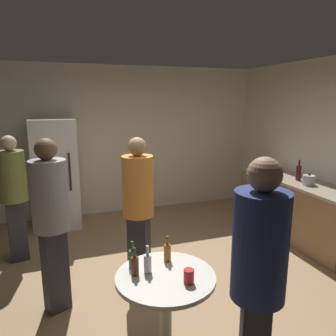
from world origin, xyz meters
TOP-DOWN VIEW (x-y plane):
  - ground_plane at (0.00, 0.00)m, footprint 5.20×5.20m
  - wall_back at (0.00, 2.63)m, footprint 5.32×0.06m
  - refrigerator at (-1.19, 2.20)m, footprint 0.70×0.68m
  - kitchen_counter at (2.28, 0.56)m, footprint 0.64×2.23m
  - kettle at (2.23, 0.29)m, footprint 0.24×0.17m
  - wine_bottle_on_counter at (2.29, 0.57)m, footprint 0.08×0.08m
  - foreground_table at (-0.39, -1.05)m, footprint 0.80×0.80m
  - beer_bottle_amber at (-0.30, -0.85)m, footprint 0.06×0.06m
  - beer_bottle_brown at (-0.61, -0.97)m, footprint 0.06×0.06m
  - beer_bottle_green at (-0.60, -0.85)m, footprint 0.06×0.06m
  - beer_bottle_clear at (-0.51, -0.97)m, footprint 0.06×0.06m
  - plastic_cup_red at (-0.25, -1.21)m, footprint 0.08×0.08m
  - person_in_orange_shirt at (-0.33, 0.04)m, footprint 0.47×0.47m
  - person_in_navy_shirt at (0.01, -1.71)m, footprint 0.46×0.46m
  - person_in_gray_shirt at (-1.23, -0.12)m, footprint 0.45×0.45m
  - person_in_olive_shirt at (-1.71, 1.13)m, footprint 0.40×0.40m

SIDE VIEW (x-z plane):
  - ground_plane at x=0.00m, z-range -0.10..0.00m
  - kitchen_counter at x=2.28m, z-range 0.00..0.90m
  - foreground_table at x=-0.39m, z-range 0.26..1.00m
  - plastic_cup_red at x=-0.25m, z-range 0.73..0.85m
  - beer_bottle_amber at x=-0.30m, z-range 0.70..0.93m
  - beer_bottle_brown at x=-0.61m, z-range 0.70..0.93m
  - beer_bottle_green at x=-0.60m, z-range 0.70..0.93m
  - beer_bottle_clear at x=-0.51m, z-range 0.70..0.93m
  - refrigerator at x=-1.19m, z-range 0.00..1.80m
  - kettle at x=2.23m, z-range 0.88..1.06m
  - person_in_olive_shirt at x=-1.71m, z-range 0.14..1.81m
  - person_in_orange_shirt at x=-0.33m, z-range 0.15..1.86m
  - wine_bottle_on_counter at x=2.29m, z-range 0.86..1.17m
  - person_in_gray_shirt at x=-1.23m, z-range 0.15..1.91m
  - person_in_navy_shirt at x=0.01m, z-range 0.16..1.93m
  - wall_back at x=0.00m, z-range 0.00..2.70m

